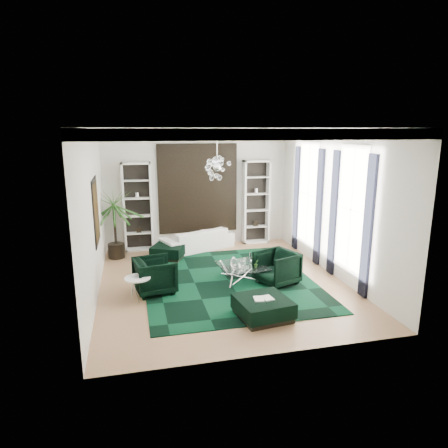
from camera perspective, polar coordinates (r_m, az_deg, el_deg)
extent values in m
cube|color=#A97F59|center=(10.28, -0.35, -8.26)|extent=(6.00, 7.00, 0.02)
cube|color=white|center=(9.56, -0.39, 13.55)|extent=(6.00, 7.00, 0.02)
cube|color=silver|center=(13.14, -3.80, 5.10)|extent=(6.00, 0.02, 3.80)
cube|color=silver|center=(6.46, 6.60, -3.59)|extent=(6.00, 0.02, 3.80)
cube|color=silver|center=(9.54, -18.28, 1.34)|extent=(0.02, 7.00, 3.80)
cube|color=silver|center=(10.80, 15.41, 2.87)|extent=(0.02, 7.00, 3.80)
cylinder|color=white|center=(9.85, -0.79, 13.31)|extent=(0.90, 0.90, 0.05)
cube|color=black|center=(13.09, -3.76, 5.07)|extent=(2.50, 0.06, 2.80)
cube|color=black|center=(10.14, -17.76, 1.76)|extent=(0.04, 1.30, 1.60)
cube|color=white|center=(10.03, 17.74, 1.93)|extent=(0.03, 1.10, 2.90)
cube|color=black|center=(9.42, 19.86, -0.50)|extent=(0.07, 0.30, 3.25)
cube|color=black|center=(10.72, 15.37, 1.43)|extent=(0.07, 0.30, 3.25)
cube|color=white|center=(12.11, 11.96, 4.14)|extent=(0.03, 1.10, 2.90)
cube|color=black|center=(11.45, 13.39, 2.28)|extent=(0.07, 0.30, 3.25)
cube|color=black|center=(12.84, 10.30, 3.59)|extent=(0.07, 0.30, 3.25)
cube|color=black|center=(10.33, 0.58, -8.03)|extent=(4.20, 5.00, 0.02)
imported|color=white|center=(12.85, -3.87, -2.20)|extent=(2.51, 1.73, 0.68)
imported|color=black|center=(9.64, -9.82, -7.25)|extent=(1.07, 1.05, 0.84)
imported|color=black|center=(10.09, 7.53, -6.20)|extent=(1.18, 1.17, 0.84)
cube|color=black|center=(12.13, -7.87, -3.93)|extent=(1.20, 1.20, 0.40)
cube|color=black|center=(8.40, 5.59, -11.87)|extent=(1.16, 1.16, 0.41)
cube|color=white|center=(8.31, 5.62, -10.50)|extent=(0.40, 0.27, 0.03)
cylinder|color=white|center=(9.26, -12.16, -9.15)|extent=(0.71, 0.71, 0.55)
imported|color=#215218|center=(10.08, 4.63, -5.64)|extent=(0.13, 0.11, 0.21)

